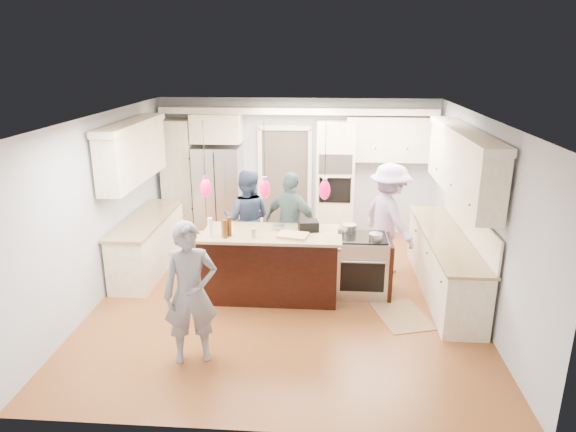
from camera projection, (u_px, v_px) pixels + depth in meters
name	position (u px, v px, depth m)	size (l,w,h in m)	color
ground_plane	(286.00, 294.00, 7.88)	(6.00, 6.00, 0.00)	#A3572C
room_shell	(286.00, 179.00, 7.32)	(5.54, 6.04, 2.72)	#B2BCC6
refrigerator	(219.00, 191.00, 10.22)	(0.90, 0.70, 1.80)	#B7B7BC
oven_column	(335.00, 181.00, 10.01)	(0.72, 0.69, 2.30)	#FEF1CE
back_upper_cabinets	(259.00, 152.00, 10.04)	(5.30, 0.61, 2.54)	#FEF1CE
right_counter_run	(451.00, 227.00, 7.67)	(0.64, 3.10, 2.51)	#FEF1CE
left_cabinets	(143.00, 210.00, 8.48)	(0.64, 2.30, 2.51)	#FEF1CE
kitchen_island	(271.00, 263.00, 7.81)	(2.10, 1.46, 1.12)	black
island_range	(363.00, 265.00, 7.80)	(0.82, 0.71, 0.92)	#B7B7BC
pendant_lights	(265.00, 189.00, 6.86)	(1.75, 0.15, 1.03)	black
person_bar_end	(191.00, 293.00, 5.97)	(0.63, 0.42, 1.74)	slate
person_far_left	(247.00, 219.00, 8.70)	(0.82, 0.64, 1.69)	navy
person_far_right	(292.00, 224.00, 8.42)	(1.01, 0.42, 1.72)	#4A6668
person_range_side	(389.00, 218.00, 8.48)	(1.19, 0.69, 1.85)	#AA91C3
floor_rug	(402.00, 316.00, 7.23)	(0.64, 0.94, 0.01)	#8F774E
water_bottle	(210.00, 227.00, 7.03)	(0.06, 0.06, 0.27)	silver
beer_bottle_a	(224.00, 229.00, 7.03)	(0.06, 0.06, 0.23)	#47270C
beer_bottle_b	(225.00, 229.00, 6.98)	(0.07, 0.07, 0.26)	#47270C
beer_bottle_c	(229.00, 226.00, 7.07)	(0.07, 0.07, 0.27)	#47270C
drink_can	(254.00, 233.00, 7.01)	(0.07, 0.07, 0.14)	#B7B7BC
cutting_board	(293.00, 235.00, 7.08)	(0.40, 0.28, 0.03)	tan
pot_large	(349.00, 228.00, 7.83)	(0.21, 0.21, 0.12)	#B7B7BC
pot_small	(376.00, 237.00, 7.51)	(0.19, 0.19, 0.10)	#B7B7BC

